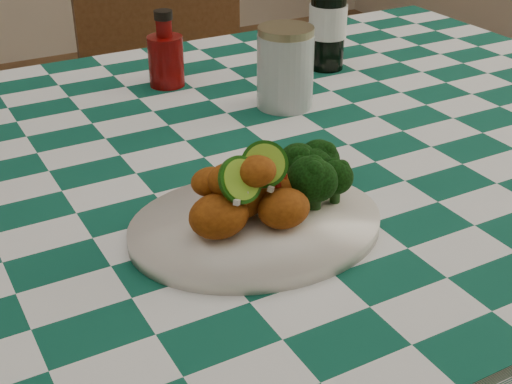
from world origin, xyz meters
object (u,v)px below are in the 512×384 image
ketchup_bottle (165,49)px  wooden_chair_right (185,121)px  plate (256,226)px  beer_bottle (329,5)px  fried_chicken_pile (253,189)px  mason_jar (285,67)px  dining_table (212,366)px

ketchup_bottle → wooden_chair_right: 0.63m
plate → beer_bottle: beer_bottle is taller
fried_chicken_pile → mason_jar: 0.40m
dining_table → mason_jar: bearing=29.1°
dining_table → plate: plate is taller
dining_table → wooden_chair_right: size_ratio=1.68×
beer_bottle → ketchup_bottle: bearing=168.6°
ketchup_bottle → beer_bottle: 0.31m
dining_table → wooden_chair_right: (0.29, 0.77, 0.10)m
dining_table → wooden_chair_right: wooden_chair_right is taller
fried_chicken_pile → dining_table: bearing=80.1°
fried_chicken_pile → wooden_chair_right: wooden_chair_right is taller
fried_chicken_pile → wooden_chair_right: size_ratio=0.13×
fried_chicken_pile → ketchup_bottle: (0.11, 0.51, 0.01)m
plate → fried_chicken_pile: bearing=180.0°
beer_bottle → plate: bearing=-131.7°
fried_chicken_pile → ketchup_bottle: 0.52m
mason_jar → ketchup_bottle: bearing=125.5°
plate → beer_bottle: 0.61m
ketchup_bottle → mason_jar: (0.13, -0.19, -0.00)m
ketchup_bottle → mason_jar: size_ratio=1.00×
dining_table → beer_bottle: size_ratio=7.00×
mason_jar → wooden_chair_right: (0.09, 0.65, -0.36)m
dining_table → mason_jar: size_ratio=12.48×
dining_table → plate: size_ratio=5.50×
beer_bottle → wooden_chair_right: size_ratio=0.24×
dining_table → wooden_chair_right: 0.83m
plate → wooden_chair_right: size_ratio=0.31×
fried_chicken_pile → mason_jar: bearing=53.7°
plate → wooden_chair_right: 1.07m
dining_table → ketchup_bottle: size_ratio=12.45×
dining_table → mason_jar: (0.20, 0.11, 0.46)m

